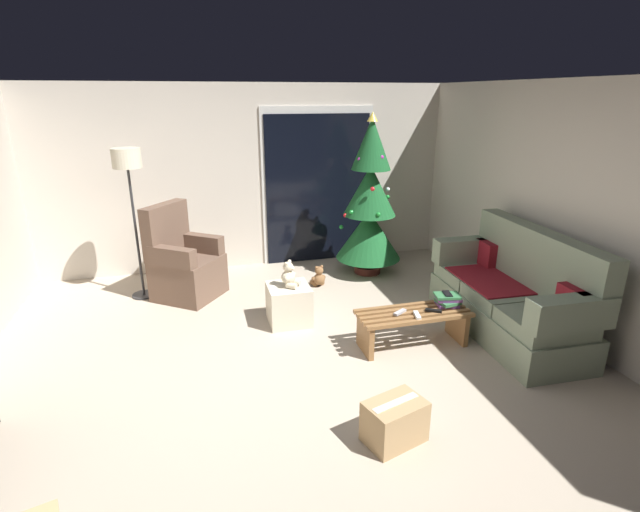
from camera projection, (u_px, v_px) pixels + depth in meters
name	position (u px, v px, depth m)	size (l,w,h in m)	color
ground_plane	(297.00, 376.00, 4.17)	(7.00, 7.00, 0.00)	#B2A38E
wall_back	(248.00, 178.00, 6.56)	(5.72, 0.12, 2.50)	beige
wall_right	(591.00, 217.00, 4.46)	(0.12, 6.00, 2.50)	beige
patio_door_frame	(318.00, 186.00, 6.78)	(1.60, 0.02, 2.20)	silver
patio_door_glass	(318.00, 190.00, 6.78)	(1.50, 0.02, 2.10)	black
couch	(512.00, 296.00, 4.84)	(0.85, 1.97, 1.08)	gray
coffee_table	(413.00, 323.00, 4.61)	(1.10, 0.40, 0.36)	olive
remote_silver	(400.00, 312.00, 4.53)	(0.04, 0.16, 0.02)	#ADADB2
remote_white	(417.00, 315.00, 4.47)	(0.04, 0.16, 0.02)	silver
remote_black	(434.00, 311.00, 4.56)	(0.04, 0.16, 0.02)	black
book_stack	(448.00, 300.00, 4.69)	(0.28, 0.25, 0.12)	#6B3D7A
cell_phone	(447.00, 294.00, 4.67)	(0.07, 0.14, 0.01)	black
christmas_tree	(370.00, 206.00, 6.29)	(0.88, 0.88, 2.15)	#4C1E19
armchair	(184.00, 265.00, 5.71)	(0.96, 0.96, 1.13)	brown
floor_lamp	(128.00, 173.00, 5.34)	(0.32, 0.32, 1.78)	#2D2D30
ottoman	(289.00, 304.00, 5.10)	(0.44, 0.44, 0.42)	beige
teddy_bear_cream	(289.00, 276.00, 4.99)	(0.22, 0.21, 0.29)	beige
teddy_bear_chestnut_by_tree	(319.00, 277.00, 6.08)	(0.20, 0.21, 0.29)	brown
cardboard_box_taped_mid_floor	(395.00, 421.00, 3.35)	(0.48, 0.39, 0.32)	tan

